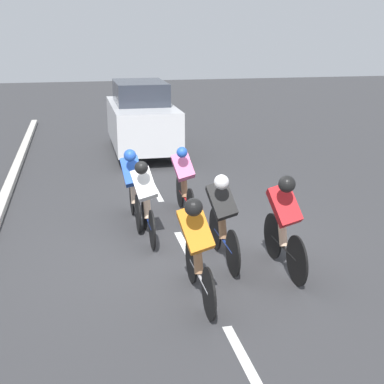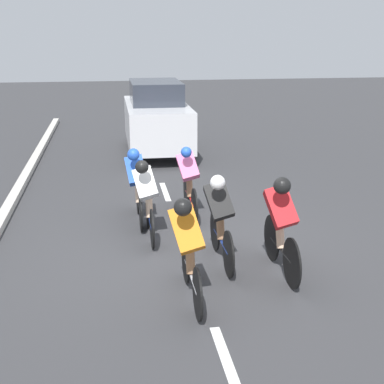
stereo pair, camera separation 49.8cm
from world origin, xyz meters
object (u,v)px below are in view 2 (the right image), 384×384
Objects in this scene: cyclist_orange at (188,245)px; support_car at (157,117)px; cyclist_red at (281,222)px; cyclist_black at (220,216)px; cyclist_white at (147,196)px; cyclist_blue at (137,183)px; cyclist_pink at (189,180)px.

support_car reaches higher than cyclist_orange.
support_car reaches higher than cyclist_red.
cyclist_white is (1.00, -1.20, -0.01)m from cyclist_black.
cyclist_blue is 5.90m from support_car.
cyclist_black is 7.85m from support_car.
cyclist_orange is at bearing 98.90° from cyclist_white.
cyclist_black is 0.43× the size of support_car.
cyclist_pink is 0.43× the size of support_car.
cyclist_white is at bearing -50.17° from cyclist_black.
cyclist_red is at bearing 127.08° from cyclist_blue.
support_car is (-0.88, -5.83, 0.27)m from cyclist_blue.
cyclist_blue is 2.31m from cyclist_black.
cyclist_orange is 2.33m from cyclist_white.
cyclist_red reaches higher than cyclist_white.
cyclist_pink is at bearing 91.03° from support_car.
cyclist_pink is 2.89m from cyclist_red.
cyclist_black reaches higher than cyclist_pink.
cyclist_blue is 0.42× the size of support_car.
support_car is at bearing -88.25° from cyclist_black.
cyclist_red reaches higher than cyclist_blue.
cyclist_black is at bearing -32.74° from cyclist_red.
cyclist_pink is 1.35m from cyclist_white.
cyclist_red reaches higher than cyclist_black.
cyclist_red is at bearing -157.27° from cyclist_orange.
cyclist_orange is 0.43× the size of support_car.
cyclist_blue is 1.03× the size of cyclist_white.
cyclist_orange is 1.04× the size of cyclist_white.
cyclist_orange is at bearing 81.43° from cyclist_pink.
cyclist_black is 0.93m from cyclist_red.
support_car reaches higher than cyclist_pink.
cyclist_blue is 3.16m from cyclist_red.
cyclist_blue is at bearing -52.92° from cyclist_red.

